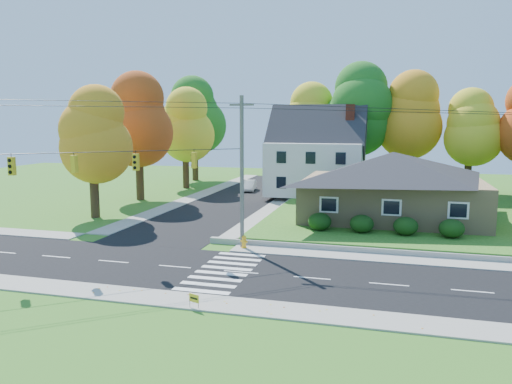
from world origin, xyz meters
The scene contains 21 objects.
ground centered at (0.00, 0.00, 0.00)m, with size 120.00×120.00×0.00m, color #3D7923.
road_main centered at (0.00, 0.00, 0.01)m, with size 90.00×8.00×0.02m, color black.
road_cross centered at (-8.00, 26.00, 0.01)m, with size 8.00×44.00×0.02m, color black.
sidewalk_north centered at (0.00, 5.00, 0.04)m, with size 90.00×2.00×0.08m, color #9C9A90.
sidewalk_south centered at (0.00, -5.00, 0.04)m, with size 90.00×2.00×0.08m, color #9C9A90.
lawn centered at (13.00, 21.00, 0.25)m, with size 30.00×30.00×0.50m, color #3D7923.
ranch_house centered at (8.00, 16.00, 3.27)m, with size 14.60×10.60×5.40m.
colonial_house centered at (0.04, 28.00, 4.58)m, with size 10.40×8.40×9.60m.
hedge_row centered at (7.50, 9.80, 1.14)m, with size 10.70×1.70×1.27m.
traffic_infrastructure centered at (-0.15, 1.35, 5.15)m, with size 38.10×10.66×10.00m.
tree_lot_0 centered at (-2.00, 34.00, 8.31)m, with size 6.72×6.72×12.51m.
tree_lot_1 centered at (4.00, 33.00, 9.61)m, with size 7.84×7.84×14.60m.
tree_lot_2 centered at (10.00, 34.00, 8.96)m, with size 7.28×7.28×13.56m.
tree_lot_3 centered at (16.00, 33.00, 7.65)m, with size 6.16×6.16×11.47m.
tree_west_0 centered at (-17.00, 12.00, 7.15)m, with size 6.16×6.16×11.47m.
tree_west_1 centered at (-18.00, 22.00, 8.46)m, with size 7.28×7.28×13.56m.
tree_west_2 centered at (-17.00, 32.00, 7.81)m, with size 6.72×6.72×12.51m.
tree_west_3 centered at (-19.00, 40.00, 9.11)m, with size 7.84×7.84×14.60m.
white_car centered at (-8.59, 31.47, 0.66)m, with size 1.35×3.88×1.28m, color silver.
fire_hydrant centered at (-1.31, 5.00, 0.44)m, with size 0.52×0.41×0.92m.
yard_sign centered at (-0.42, -5.80, 0.50)m, with size 0.54×0.22×0.71m.
Camera 1 is at (7.91, -25.71, 8.39)m, focal length 35.00 mm.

